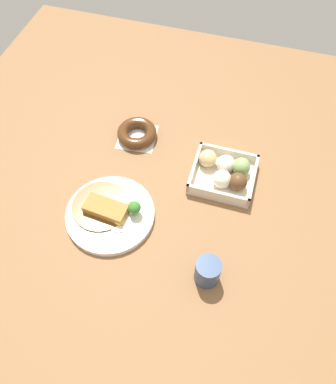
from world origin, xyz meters
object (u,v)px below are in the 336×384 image
(curry_plate, at_px, (110,213))
(donut_box, at_px, (225,172))
(chocolate_ring_donut, at_px, (137,133))
(coffee_mug, at_px, (208,271))

(curry_plate, distance_m, donut_box, 0.35)
(donut_box, relative_size, chocolate_ring_donut, 1.41)
(chocolate_ring_donut, bearing_deg, coffee_mug, 128.95)
(coffee_mug, bearing_deg, chocolate_ring_donut, -51.05)
(chocolate_ring_donut, height_order, coffee_mug, coffee_mug)
(curry_plate, bearing_deg, coffee_mug, 161.41)
(chocolate_ring_donut, distance_m, coffee_mug, 0.50)
(curry_plate, relative_size, donut_box, 1.35)
(curry_plate, relative_size, chocolate_ring_donut, 1.90)
(coffee_mug, bearing_deg, donut_box, -86.48)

